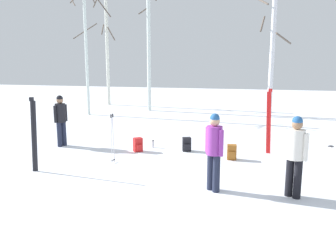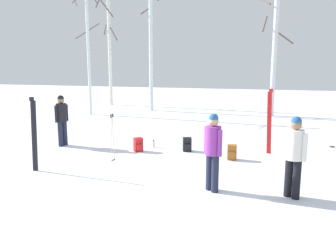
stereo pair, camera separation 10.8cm
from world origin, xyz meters
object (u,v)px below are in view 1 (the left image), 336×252
(person_1, at_px, (214,147))
(birch_tree_0, at_px, (107,48))
(ski_pair_planted_0, at_px, (269,122))
(birch_tree_2, at_px, (149,40))
(ski_pair_planted_1, at_px, (34,135))
(ski_poles_0, at_px, (113,137))
(birch_tree_3, at_px, (272,55))
(backpack_1, at_px, (232,152))
(person_0, at_px, (61,117))
(birch_tree_1, at_px, (86,44))
(ski_pair_lying_0, at_px, (329,147))
(person_2, at_px, (295,152))
(backpack_0, at_px, (138,145))
(water_bottle_0, at_px, (153,144))
(backpack_2, at_px, (187,144))

(person_1, bearing_deg, birch_tree_0, 122.37)
(ski_pair_planted_0, relative_size, birch_tree_2, 0.26)
(ski_pair_planted_1, bearing_deg, ski_poles_0, 36.95)
(birch_tree_3, bearing_deg, person_1, -97.22)
(birch_tree_0, xyz_separation_m, birch_tree_2, (3.50, -1.98, 0.28))
(birch_tree_2, bearing_deg, backpack_1, -59.42)
(birch_tree_0, bearing_deg, person_0, -73.29)
(ski_pair_planted_1, bearing_deg, birch_tree_1, 109.96)
(person_1, distance_m, ski_pair_lying_0, 5.99)
(birch_tree_1, bearing_deg, person_2, -44.34)
(person_2, relative_size, backpack_0, 3.90)
(backpack_0, bearing_deg, person_1, -45.26)
(birch_tree_0, relative_size, birch_tree_2, 0.91)
(ski_pair_lying_0, relative_size, ski_poles_0, 1.21)
(person_2, relative_size, ski_pair_lying_0, 1.02)
(ski_pair_lying_0, bearing_deg, ski_pair_planted_1, -149.01)
(person_2, xyz_separation_m, ski_pair_planted_1, (-6.26, 0.15, -0.02))
(ski_pair_planted_0, relative_size, ski_pair_planted_1, 1.04)
(person_1, relative_size, ski_pair_lying_0, 1.02)
(water_bottle_0, bearing_deg, person_1, -54.31)
(birch_tree_3, bearing_deg, birch_tree_1, -167.27)
(person_0, bearing_deg, person_2, -21.04)
(ski_poles_0, bearing_deg, backpack_1, 19.98)
(birch_tree_1, bearing_deg, ski_pair_lying_0, -21.97)
(person_0, distance_m, ski_pair_planted_1, 2.72)
(person_1, bearing_deg, backpack_2, 111.32)
(person_0, height_order, backpack_2, person_0)
(backpack_2, height_order, birch_tree_2, birch_tree_2)
(ski_poles_0, bearing_deg, backpack_0, 78.78)
(backpack_0, height_order, birch_tree_0, birch_tree_0)
(birch_tree_0, height_order, birch_tree_2, birch_tree_2)
(person_0, distance_m, backpack_2, 4.29)
(person_1, relative_size, backpack_0, 3.90)
(person_0, distance_m, person_1, 6.12)
(person_1, height_order, ski_pair_lying_0, person_1)
(ski_pair_planted_0, height_order, water_bottle_0, ski_pair_planted_0)
(backpack_1, bearing_deg, backpack_2, 157.18)
(backpack_0, relative_size, birch_tree_1, 0.06)
(birch_tree_2, bearing_deg, person_2, -59.59)
(birch_tree_1, bearing_deg, birch_tree_0, 100.33)
(ski_pair_planted_0, bearing_deg, backpack_1, -135.59)
(ski_poles_0, xyz_separation_m, backpack_2, (1.75, 1.78, -0.53))
(backpack_2, xyz_separation_m, birch_tree_2, (-4.02, 8.65, 3.80))
(person_2, relative_size, ski_pair_planted_0, 0.86)
(birch_tree_2, bearing_deg, person_1, -66.03)
(backpack_0, distance_m, backpack_1, 2.94)
(water_bottle_0, bearing_deg, ski_pair_planted_0, 3.23)
(ski_pair_lying_0, height_order, birch_tree_3, birch_tree_3)
(birch_tree_1, bearing_deg, person_1, -49.89)
(ski_pair_planted_0, distance_m, backpack_0, 4.11)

